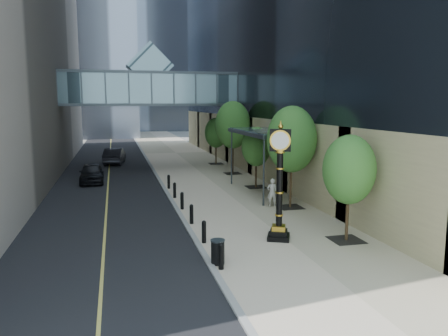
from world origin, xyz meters
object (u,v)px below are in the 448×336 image
(street_clock, at_px, (279,190))
(car_near, at_px, (92,173))
(trash_bin, at_px, (218,253))
(car_far, at_px, (115,156))
(pedestrian, at_px, (272,193))

(street_clock, height_order, car_near, street_clock)
(trash_bin, relative_size, car_far, 0.18)
(car_near, distance_m, car_far, 10.79)
(trash_bin, height_order, pedestrian, pedestrian)
(street_clock, xyz_separation_m, car_far, (-7.13, 27.95, -1.49))
(trash_bin, xyz_separation_m, car_near, (-5.52, 19.61, 0.27))
(trash_bin, height_order, car_far, car_far)
(pedestrian, height_order, car_near, pedestrian)
(pedestrian, distance_m, car_far, 23.68)
(pedestrian, relative_size, car_near, 0.38)
(street_clock, relative_size, car_near, 1.17)
(street_clock, height_order, car_far, street_clock)
(street_clock, height_order, pedestrian, street_clock)
(street_clock, relative_size, trash_bin, 5.80)
(trash_bin, bearing_deg, car_near, 105.72)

